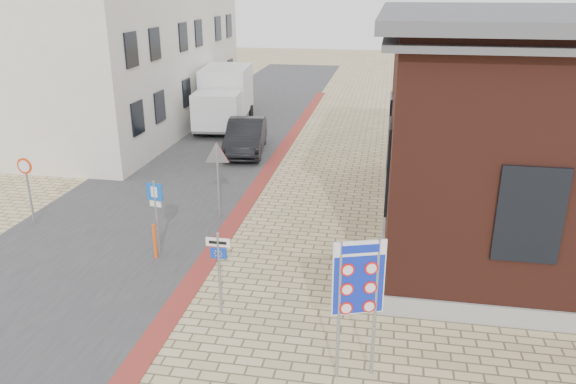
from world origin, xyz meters
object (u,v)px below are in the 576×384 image
Objects in this scene: border_sign at (358,281)px; essen_sign at (219,262)px; parking_sign at (156,206)px; sedan at (246,136)px; box_truck at (225,97)px; bollard at (155,242)px.

border_sign is 1.41× the size of essen_sign.
parking_sign reaches higher than essen_sign.
sedan is 2.22× the size of essen_sign.
box_truck is at bearing 106.42° from essen_sign.
essen_sign is 2.01× the size of bollard.
sedan reaches higher than bollard.
sedan is 0.75× the size of box_truck.
sedan is 1.58× the size of border_sign.
sedan is 16.57m from border_sign.
bollard is at bearing -87.31° from box_truck.
sedan is 11.14m from bollard.
border_sign is 7.50m from bollard.
border_sign is at bearing -34.97° from bollard.
box_truck is 16.23m from bollard.
sedan is at bearing -69.88° from box_truck.
border_sign is 2.83× the size of bollard.
essen_sign is at bearing 134.25° from border_sign.
essen_sign reaches higher than sedan.
parking_sign is (-2.69, 2.74, 0.15)m from essen_sign.
essen_sign is (-3.30, 1.70, -0.78)m from border_sign.
box_truck is at bearing 99.00° from bollard.
sedan is at bearing 93.22° from border_sign.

